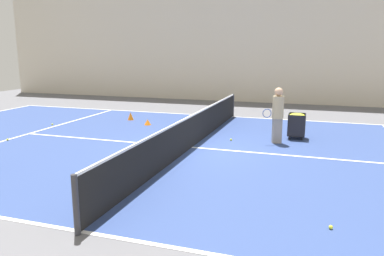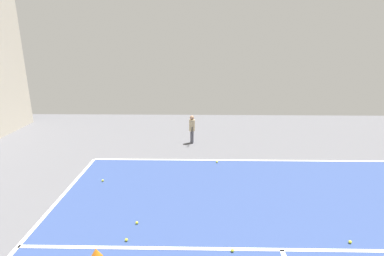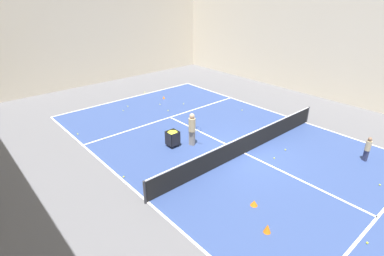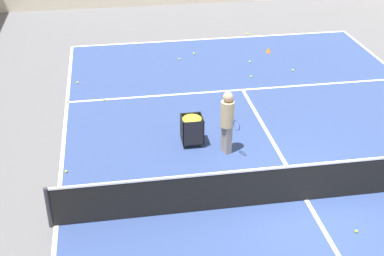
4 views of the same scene
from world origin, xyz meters
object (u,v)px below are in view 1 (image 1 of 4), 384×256
at_px(tennis_net, 192,131).
at_px(coach_at_net, 278,112).
at_px(training_cone_0, 131,116).
at_px(ball_cart, 297,121).

height_order(tennis_net, coach_at_net, coach_at_net).
bearing_deg(training_cone_0, tennis_net, 47.80).
xyz_separation_m(tennis_net, ball_cart, (-2.22, 2.94, 0.08)).
distance_m(tennis_net, training_cone_0, 5.32).
distance_m(ball_cart, training_cone_0, 7.02).
bearing_deg(tennis_net, coach_at_net, 120.28).
xyz_separation_m(coach_at_net, training_cone_0, (-2.18, -6.31, -0.85)).
xyz_separation_m(ball_cart, training_cone_0, (-1.35, -6.87, -0.44)).
distance_m(tennis_net, coach_at_net, 2.80).
relative_size(coach_at_net, training_cone_0, 5.42).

